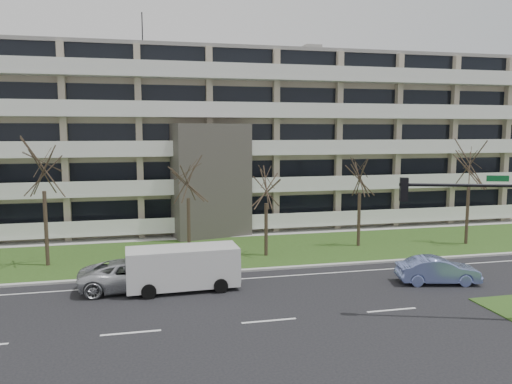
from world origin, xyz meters
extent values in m
plane|color=black|center=(0.00, 0.00, 0.00)|extent=(160.00, 160.00, 0.00)
cube|color=#274316|center=(0.00, 13.00, 0.03)|extent=(90.00, 10.00, 0.06)
cube|color=#B2B2AD|center=(0.00, 8.00, 0.06)|extent=(90.00, 0.35, 0.12)
cube|color=#B2B2AD|center=(0.00, 18.50, 0.04)|extent=(90.00, 2.00, 0.08)
cube|color=white|center=(0.00, 6.50, 0.01)|extent=(90.00, 0.12, 0.01)
cube|color=tan|center=(0.00, 25.50, 7.50)|extent=(60.00, 12.00, 15.00)
cube|color=gray|center=(0.00, 25.50, 15.15)|extent=(60.50, 12.50, 0.30)
cube|color=#4C4742|center=(0.00, 18.50, 4.50)|extent=(6.39, 3.69, 9.00)
cube|color=black|center=(0.00, 18.30, 2.00)|extent=(4.92, 1.19, 3.50)
cylinder|color=black|center=(-5.00, 25.50, 17.00)|extent=(0.10, 0.10, 3.50)
cube|color=black|center=(0.00, 19.48, 2.10)|extent=(58.00, 0.10, 1.80)
cube|color=white|center=(0.00, 18.80, 0.60)|extent=(58.00, 1.40, 0.22)
cube|color=white|center=(0.00, 18.15, 1.20)|extent=(58.00, 0.08, 1.00)
cube|color=black|center=(0.00, 19.48, 5.10)|extent=(58.00, 0.10, 1.80)
cube|color=white|center=(0.00, 18.80, 3.60)|extent=(58.00, 1.40, 0.22)
cube|color=white|center=(0.00, 18.15, 4.20)|extent=(58.00, 0.08, 1.00)
cube|color=black|center=(0.00, 19.48, 8.10)|extent=(58.00, 0.10, 1.80)
cube|color=white|center=(0.00, 18.80, 6.60)|extent=(58.00, 1.40, 0.22)
cube|color=white|center=(0.00, 18.15, 7.20)|extent=(58.00, 0.08, 1.00)
cube|color=black|center=(0.00, 19.48, 11.10)|extent=(58.00, 0.10, 1.80)
cube|color=white|center=(0.00, 18.80, 9.60)|extent=(58.00, 1.40, 0.22)
cube|color=white|center=(0.00, 18.15, 10.20)|extent=(58.00, 0.08, 1.00)
cube|color=black|center=(0.00, 19.48, 14.10)|extent=(58.00, 0.10, 1.80)
cube|color=white|center=(0.00, 18.80, 12.60)|extent=(58.00, 1.40, 0.22)
cube|color=white|center=(0.00, 18.15, 13.20)|extent=(58.00, 0.08, 1.00)
imported|color=silver|center=(-5.88, 5.92, 0.81)|extent=(5.83, 2.73, 1.61)
imported|color=#7A8DD4|center=(10.54, 3.28, 0.73)|extent=(4.68, 2.49, 1.47)
cube|color=silver|center=(-3.38, 5.38, 1.25)|extent=(5.94, 2.37, 2.07)
cube|color=black|center=(-3.38, 5.38, 1.85)|extent=(5.50, 2.19, 0.76)
cube|color=silver|center=(-0.61, 5.47, 1.09)|extent=(0.45, 2.08, 1.30)
cylinder|color=black|center=(-5.19, 4.23, 0.38)|extent=(0.77, 0.30, 0.76)
cylinder|color=black|center=(-5.26, 6.40, 0.38)|extent=(0.77, 0.30, 0.76)
cylinder|color=black|center=(-1.50, 4.35, 0.38)|extent=(0.77, 0.30, 0.76)
cylinder|color=black|center=(-1.57, 6.52, 0.38)|extent=(0.77, 0.30, 0.76)
cylinder|color=black|center=(8.35, -1.58, 6.07)|extent=(5.21, 1.86, 0.15)
cube|color=black|center=(5.96, -0.79, 5.86)|extent=(0.42, 0.42, 1.05)
sphere|color=red|center=(5.96, -0.79, 6.19)|extent=(0.21, 0.21, 0.21)
sphere|color=orange|center=(5.96, -0.79, 5.86)|extent=(0.21, 0.21, 0.21)
sphere|color=green|center=(5.96, -0.79, 5.53)|extent=(0.21, 0.21, 0.21)
cube|color=#0C5926|center=(9.74, -2.05, 6.38)|extent=(0.91, 0.34, 0.26)
cylinder|color=#382B21|center=(-11.28, 11.92, 2.37)|extent=(0.24, 0.24, 4.75)
cylinder|color=#382B21|center=(-2.38, 12.59, 1.97)|extent=(0.24, 0.24, 3.95)
cylinder|color=#382B21|center=(2.69, 11.30, 1.81)|extent=(0.24, 0.24, 3.61)
cylinder|color=#382B21|center=(10.00, 12.56, 2.00)|extent=(0.24, 0.24, 3.99)
cylinder|color=#382B21|center=(18.14, 11.38, 2.27)|extent=(0.24, 0.24, 4.55)
camera|label=1|loc=(-5.36, -20.74, 8.44)|focal=35.00mm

